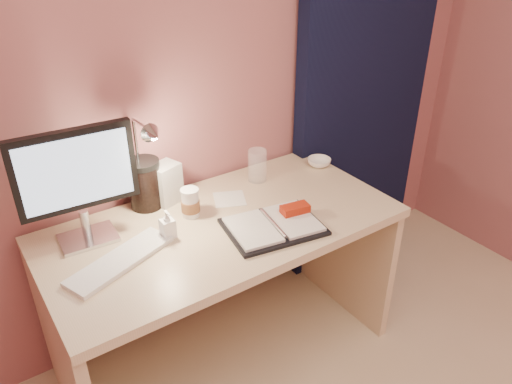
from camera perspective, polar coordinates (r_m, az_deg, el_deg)
room at (r=2.58m, az=10.99°, el=14.01°), size 3.50×3.50×3.50m
desk at (r=2.16m, az=-4.68°, el=-7.60°), size 1.40×0.70×0.73m
monitor at (r=1.84m, az=-19.85°, el=1.64°), size 0.42×0.16×0.45m
keyboard at (r=1.82m, az=-15.21°, el=-7.54°), size 0.42×0.25×0.02m
planner at (r=1.94m, az=2.20°, el=-3.71°), size 0.40×0.33×0.06m
paper_a at (r=1.95m, az=1.97°, el=-3.85°), size 0.22×0.22×0.00m
paper_b at (r=2.13m, az=-3.04°, el=-0.80°), size 0.17×0.17×0.00m
coffee_cup at (r=2.00m, az=-7.51°, el=-1.31°), size 0.08×0.08×0.12m
clear_cup at (r=2.25m, az=0.15°, el=3.05°), size 0.08×0.08×0.15m
bowl at (r=2.42m, az=7.22°, el=3.40°), size 0.12×0.12×0.04m
lotion_bottle at (r=1.89m, az=-10.09°, el=-3.64°), size 0.05×0.05×0.11m
dark_jar at (r=2.08m, az=-12.58°, el=0.65°), size 0.13×0.13×0.19m
product_box at (r=2.10m, az=-10.28°, el=0.96°), size 0.14×0.12×0.17m
desk_lamp at (r=1.94m, az=-12.51°, el=3.69°), size 0.10×0.25×0.41m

